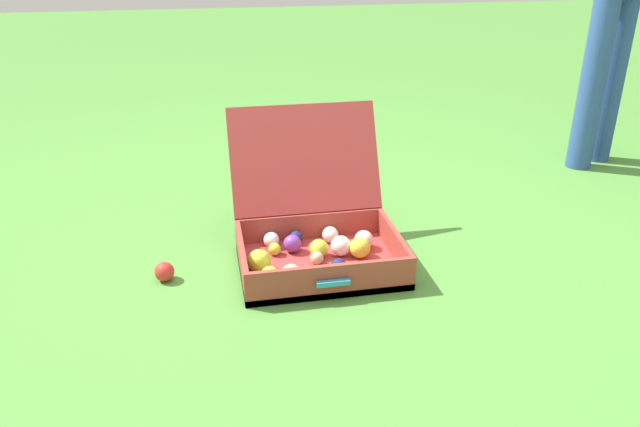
# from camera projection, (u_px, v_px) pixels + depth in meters

# --- Properties ---
(ground_plane) EXTENTS (16.00, 16.00, 0.00)m
(ground_plane) POSITION_uv_depth(u_px,v_px,m) (313.00, 260.00, 2.27)
(ground_plane) COLOR #4C8C38
(open_suitcase) EXTENTS (0.57, 0.63, 0.50)m
(open_suitcase) POSITION_uv_depth(u_px,v_px,m) (314.00, 232.00, 2.24)
(open_suitcase) COLOR #B23838
(open_suitcase) RESTS_ON ground
(stray_ball_on_grass) EXTENTS (0.07, 0.07, 0.07)m
(stray_ball_on_grass) POSITION_uv_depth(u_px,v_px,m) (164.00, 272.00, 2.13)
(stray_ball_on_grass) COLOR red
(stray_ball_on_grass) RESTS_ON ground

